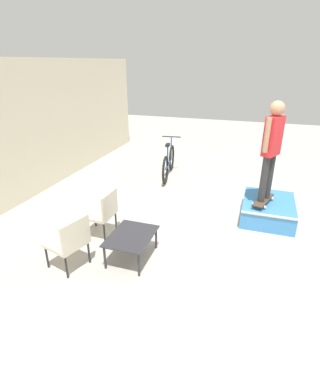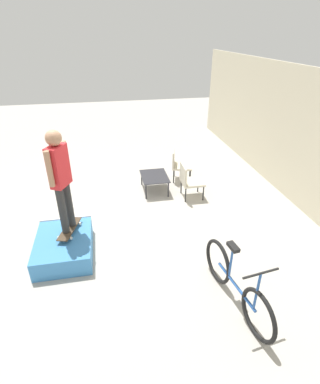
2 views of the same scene
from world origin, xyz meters
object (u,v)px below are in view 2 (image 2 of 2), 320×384
at_px(patio_chair_right, 189,180).
at_px(bicycle, 236,284).
at_px(person_skater, 60,174).
at_px(patio_chair_left, 179,163).
at_px(skate_ramp_box, 64,246).
at_px(coffee_table, 154,177).
at_px(skateboard_on_ramp, 70,229).

height_order(patio_chair_right, bicycle, bicycle).
xyz_separation_m(person_skater, patio_chair_right, (-1.48, 2.70, -1.08)).
bearing_deg(bicycle, patio_chair_right, 168.12).
distance_m(patio_chair_left, bicycle, 4.30).
bearing_deg(bicycle, skate_ramp_box, -130.61).
distance_m(skate_ramp_box, coffee_table, 2.96).
distance_m(skate_ramp_box, person_skater, 1.39).
bearing_deg(patio_chair_right, bicycle, 176.91).
height_order(skateboard_on_ramp, patio_chair_left, patio_chair_left).
distance_m(skateboard_on_ramp, coffee_table, 2.76).
relative_size(skate_ramp_box, patio_chair_left, 1.54).
bearing_deg(patio_chair_left, skate_ramp_box, 148.15).
xyz_separation_m(skate_ramp_box, patio_chair_left, (-2.64, 2.82, 0.30)).
bearing_deg(bicycle, skateboard_on_ramp, -134.24).
height_order(coffee_table, patio_chair_left, patio_chair_left).
bearing_deg(coffee_table, bicycle, 8.26).
bearing_deg(patio_chair_left, person_skater, 147.65).
height_order(coffee_table, bicycle, bicycle).
bearing_deg(patio_chair_left, bicycle, -167.84).
relative_size(coffee_table, bicycle, 0.48).
xyz_separation_m(skate_ramp_box, patio_chair_right, (-1.64, 2.82, 0.30)).
bearing_deg(skate_ramp_box, coffee_table, 136.00).
height_order(skate_ramp_box, coffee_table, coffee_table).
distance_m(patio_chair_left, patio_chair_right, 1.00).
height_order(skate_ramp_box, person_skater, person_skater).
xyz_separation_m(patio_chair_left, bicycle, (4.29, -0.22, -0.09)).
relative_size(skate_ramp_box, bicycle, 0.72).
bearing_deg(skateboard_on_ramp, person_skater, 9.88).
relative_size(skateboard_on_ramp, coffee_table, 0.90).
distance_m(patio_chair_right, bicycle, 3.30).
height_order(skateboard_on_ramp, coffee_table, skateboard_on_ramp).
xyz_separation_m(skateboard_on_ramp, patio_chair_right, (-1.48, 2.70, 0.03)).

